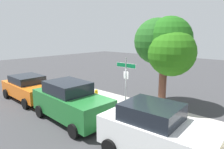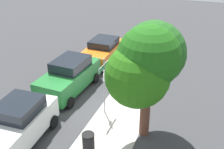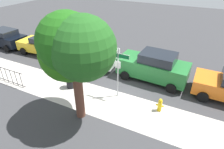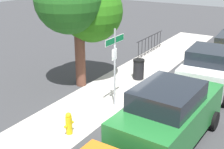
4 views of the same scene
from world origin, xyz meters
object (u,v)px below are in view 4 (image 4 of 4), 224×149
at_px(fire_hydrant, 69,123).
at_px(trash_bin, 139,69).
at_px(car_white, 209,69).
at_px(car_green, 169,114).
at_px(shade_tree, 80,3).
at_px(street_sign, 115,56).

height_order(fire_hydrant, trash_bin, trash_bin).
bearing_deg(car_white, trash_bin, 94.16).
distance_m(car_white, fire_hydrant, 6.75).
bearing_deg(car_green, car_white, 3.63).
distance_m(car_green, car_white, 4.81).
distance_m(shade_tree, trash_bin, 4.24).
xyz_separation_m(car_green, trash_bin, (4.41, 3.27, -0.50)).
height_order(street_sign, fire_hydrant, street_sign).
bearing_deg(shade_tree, trash_bin, -42.86).
distance_m(car_green, fire_hydrant, 3.28).
bearing_deg(shade_tree, fire_hydrant, -149.55).
bearing_deg(car_green, street_sign, 67.03).
xyz_separation_m(shade_tree, fire_hydrant, (-3.66, -2.15, -3.35)).
xyz_separation_m(street_sign, shade_tree, (1.07, 2.35, 1.67)).
xyz_separation_m(street_sign, trash_bin, (3.07, 0.50, -1.58)).
relative_size(fire_hydrant, trash_bin, 0.80).
relative_size(shade_tree, trash_bin, 5.48).
relative_size(car_white, fire_hydrant, 5.27).
relative_size(car_green, trash_bin, 4.75).
height_order(street_sign, car_green, street_sign).
relative_size(shade_tree, car_green, 1.15).
bearing_deg(shade_tree, car_green, -115.21).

